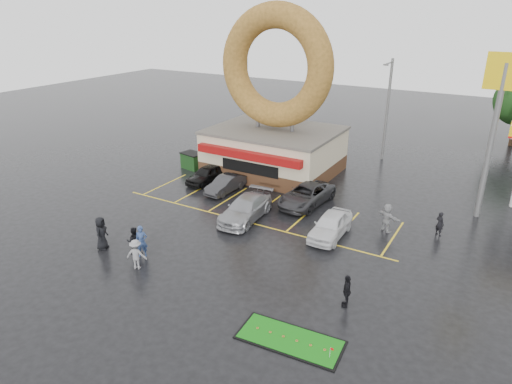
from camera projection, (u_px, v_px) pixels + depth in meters
The scene contains 19 objects.
ground at pixel (215, 243), 27.18m from camera, with size 120.00×120.00×0.00m, color black.
donut_shop at pixel (275, 120), 37.26m from camera, with size 10.20×8.70×13.50m.
shell_sign at pixel (498, 107), 27.89m from camera, with size 2.20×0.36×10.60m.
streetlight_left at pixel (246, 95), 45.97m from camera, with size 0.40×2.21×9.00m.
streetlight_mid at pixel (387, 108), 40.20m from camera, with size 0.40×2.21×9.00m.
car_black at pixel (207, 174), 36.31m from camera, with size 1.59×3.96×1.35m, color black.
car_dgrey at pixel (226, 184), 34.43m from camera, with size 1.31×3.77×1.24m, color #29292B.
car_silver at pixel (246, 209), 29.99m from camera, with size 2.07×5.10×1.48m, color #97979B.
car_grey at pixel (306, 195), 32.23m from camera, with size 2.38×5.17×1.44m, color #303032.
car_white at pixel (331, 225), 27.74m from camera, with size 1.73×4.30×1.46m, color silver.
person_blue at pixel (142, 241), 25.40m from camera, with size 0.68×0.45×1.86m, color navy.
person_blackjkt at pixel (134, 241), 25.64m from camera, with size 0.81×0.63×1.67m, color black.
person_hoodie at pixel (136, 254), 24.25m from camera, with size 1.10×0.63×1.70m, color gray.
person_bystander at pixel (101, 233), 26.21m from camera, with size 0.97×0.63×1.98m, color black.
person_cameraman at pixel (347, 291), 21.19m from camera, with size 0.97×0.40×1.65m, color black.
person_walker_near at pixel (387, 218), 28.29m from camera, with size 1.71×0.54×1.84m, color #98989B.
person_walker_far at pixel (440, 224), 27.84m from camera, with size 0.56×0.37×1.54m, color black.
dumpster at pixel (192, 161), 39.48m from camera, with size 1.80×1.20×1.30m, color #1B4319.
putting_green at pixel (290, 339), 19.25m from camera, with size 4.61×2.25×0.56m.
Camera 1 is at (14.27, -19.48, 13.09)m, focal length 32.00 mm.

